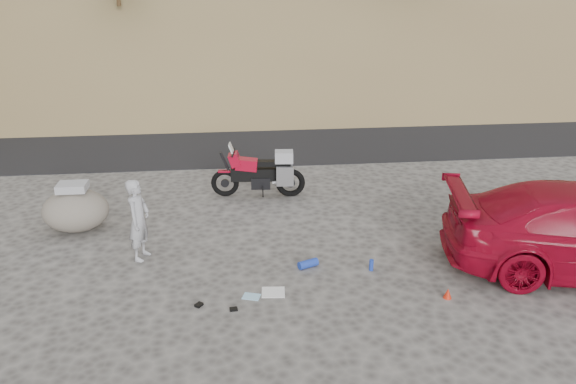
# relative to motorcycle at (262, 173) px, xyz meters

# --- Properties ---
(ground) EXTENTS (140.00, 140.00, 0.00)m
(ground) POSITION_rel_motorcycle_xyz_m (-1.00, -3.17, -0.62)
(ground) COLOR #464340
(ground) RESTS_ON ground
(road) EXTENTS (120.00, 7.00, 0.05)m
(road) POSITION_rel_motorcycle_xyz_m (-1.00, 5.83, -0.62)
(road) COLOR black
(road) RESTS_ON ground
(motorcycle) EXTENTS (2.43, 0.83, 1.45)m
(motorcycle) POSITION_rel_motorcycle_xyz_m (0.00, 0.00, 0.00)
(motorcycle) COLOR black
(motorcycle) RESTS_ON ground
(man) EXTENTS (0.57, 0.71, 1.68)m
(man) POSITION_rel_motorcycle_xyz_m (-2.66, -3.14, -0.62)
(man) COLOR #9C9DA2
(man) RESTS_ON ground
(boulder) EXTENTS (1.68, 1.51, 1.12)m
(boulder) POSITION_rel_motorcycle_xyz_m (-4.28, -1.61, -0.13)
(boulder) COLOR #5F5951
(boulder) RESTS_ON ground
(gear_white_cloth) EXTENTS (0.45, 0.40, 0.01)m
(gear_white_cloth) POSITION_rel_motorcycle_xyz_m (-0.13, -4.78, -0.61)
(gear_white_cloth) COLOR white
(gear_white_cloth) RESTS_ON ground
(gear_blue_mat) EXTENTS (0.43, 0.30, 0.16)m
(gear_blue_mat) POSITION_rel_motorcycle_xyz_m (0.63, -3.92, -0.54)
(gear_blue_mat) COLOR #1B37A6
(gear_blue_mat) RESTS_ON ground
(gear_bottle) EXTENTS (0.09, 0.09, 0.23)m
(gear_bottle) POSITION_rel_motorcycle_xyz_m (1.84, -4.17, -0.50)
(gear_bottle) COLOR #1B37A6
(gear_bottle) RESTS_ON ground
(gear_funnel) EXTENTS (0.16, 0.16, 0.19)m
(gear_funnel) POSITION_rel_motorcycle_xyz_m (2.94, -5.30, -0.52)
(gear_funnel) COLOR red
(gear_funnel) RESTS_ON ground
(gear_glove_a) EXTENTS (0.15, 0.11, 0.04)m
(gear_glove_a) POSITION_rel_motorcycle_xyz_m (-0.86, -5.28, -0.60)
(gear_glove_a) COLOR black
(gear_glove_a) RESTS_ON ground
(gear_glove_b) EXTENTS (0.16, 0.17, 0.05)m
(gear_glove_b) POSITION_rel_motorcycle_xyz_m (-1.45, -5.08, -0.60)
(gear_glove_b) COLOR black
(gear_glove_b) RESTS_ON ground
(gear_blue_cloth) EXTENTS (0.36, 0.31, 0.01)m
(gear_blue_cloth) POSITION_rel_motorcycle_xyz_m (-0.53, -4.88, -0.61)
(gear_blue_cloth) COLOR #96CBE9
(gear_blue_cloth) RESTS_ON ground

